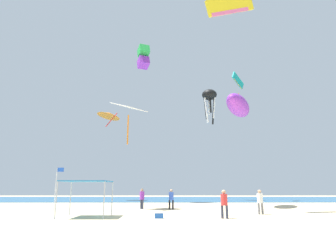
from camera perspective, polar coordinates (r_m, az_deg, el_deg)
name	(u,v)px	position (r m, az deg, el deg)	size (l,w,h in m)	color
ground	(148,216)	(22.05, -3.77, -18.74)	(110.00, 110.00, 0.10)	beige
ocean_strip	(159,199)	(53.44, -1.72, -15.71)	(110.00, 25.44, 0.03)	#28608C
canopy_tent	(87,183)	(21.58, -15.25, -12.32)	(3.08, 2.95, 2.36)	#B2B2B7
person_near_tent	(142,197)	(28.74, -5.01, -15.28)	(0.44, 0.45, 1.84)	#33384C
person_leftmost	(224,202)	(20.15, 10.71, -15.91)	(0.43, 0.42, 1.77)	#33384C
person_central	(260,200)	(23.95, 17.23, -15.17)	(0.45, 0.42, 1.76)	slate
person_rightmost	(171,197)	(28.01, 0.61, -15.44)	(0.46, 0.42, 1.78)	black
banner_flag	(57,185)	(27.80, -20.57, -12.28)	(0.61, 0.06, 3.60)	silver
cooler_box	(159,215)	(20.11, -1.73, -18.61)	(0.57, 0.37, 0.35)	blue
kite_parafoil_teal	(238,81)	(50.27, 13.26, 6.50)	(2.60, 2.90, 2.23)	teal
kite_inflatable_purple	(238,106)	(34.78, 13.33, 1.84)	(5.47, 7.76, 2.99)	purple
kite_delta_orange	(109,115)	(49.67, -11.26, 0.18)	(5.10, 5.07, 3.18)	orange
kite_octopus_black	(209,97)	(50.70, 7.95, 3.61)	(2.56, 2.56, 5.90)	black
kite_box_green	(143,57)	(45.89, -4.73, 11.14)	(2.11, 2.31, 3.65)	green
kite_diamond_white	(129,109)	(30.17, -7.57, 1.22)	(3.85, 3.87, 4.26)	white
kite_parafoil_yellow	(230,6)	(32.02, 11.79, 19.93)	(5.27, 2.22, 3.34)	yellow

